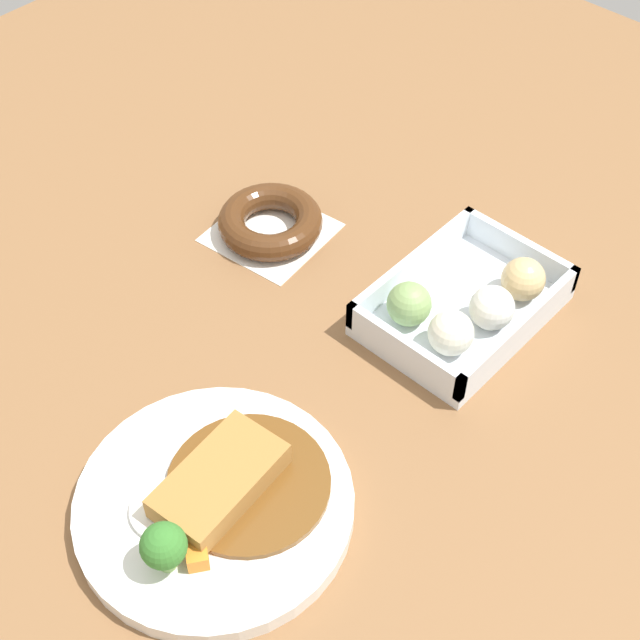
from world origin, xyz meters
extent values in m
plane|color=brown|center=(0.00, 0.00, 0.00)|extent=(1.60, 1.60, 0.00)
cylinder|color=white|center=(-0.14, -0.01, 0.01)|extent=(0.23, 0.23, 0.02)
cylinder|color=brown|center=(-0.11, -0.02, 0.02)|extent=(0.14, 0.14, 0.01)
cube|color=#A87538|center=(-0.13, -0.01, 0.04)|extent=(0.12, 0.07, 0.02)
cylinder|color=white|center=(-0.17, 0.01, 0.02)|extent=(0.06, 0.06, 0.00)
ellipsoid|color=yellow|center=(-0.17, 0.01, 0.03)|extent=(0.03, 0.03, 0.01)
cylinder|color=#8CB766|center=(-0.20, -0.03, 0.03)|extent=(0.01, 0.01, 0.02)
sphere|color=#387A2D|center=(-0.20, -0.03, 0.05)|extent=(0.04, 0.04, 0.04)
cube|color=orange|center=(-0.19, -0.05, 0.03)|extent=(0.02, 0.02, 0.02)
cube|color=silver|center=(0.18, -0.03, 0.01)|extent=(0.19, 0.14, 0.01)
cube|color=silver|center=(0.09, -0.03, 0.03)|extent=(0.01, 0.14, 0.03)
cube|color=silver|center=(0.27, -0.03, 0.03)|extent=(0.01, 0.14, 0.03)
cube|color=silver|center=(0.18, -0.09, 0.03)|extent=(0.19, 0.01, 0.03)
cube|color=silver|center=(0.18, 0.03, 0.03)|extent=(0.19, 0.01, 0.03)
sphere|color=#EFE5C6|center=(0.13, -0.05, 0.03)|extent=(0.04, 0.04, 0.04)
sphere|color=silver|center=(0.18, -0.06, 0.03)|extent=(0.04, 0.04, 0.04)
sphere|color=#DBB77A|center=(0.23, -0.06, 0.03)|extent=(0.04, 0.04, 0.04)
sphere|color=#84A860|center=(0.13, 0.00, 0.03)|extent=(0.04, 0.04, 0.04)
cube|color=white|center=(0.14, 0.20, 0.00)|extent=(0.13, 0.13, 0.00)
torus|color=#4C2B14|center=(0.14, 0.20, 0.02)|extent=(0.11, 0.11, 0.03)
camera|label=1|loc=(-0.37, -0.34, 0.68)|focal=51.34mm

